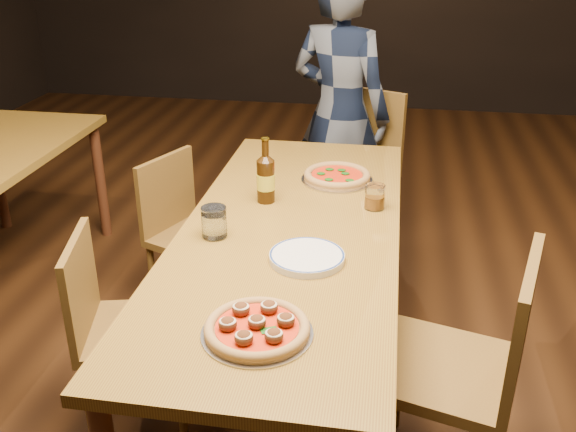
% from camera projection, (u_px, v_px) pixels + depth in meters
% --- Properties ---
extents(ground, '(9.00, 9.00, 0.00)m').
position_uv_depth(ground, '(290.00, 388.00, 2.69)').
color(ground, black).
extents(table_main, '(0.80, 2.00, 0.75)m').
position_uv_depth(table_main, '(290.00, 245.00, 2.41)').
color(table_main, brown).
rests_on(table_main, ground).
extents(chair_main_nw, '(0.46, 0.46, 0.82)m').
position_uv_depth(chair_main_nw, '(136.00, 329.00, 2.37)').
color(chair_main_nw, brown).
rests_on(chair_main_nw, ground).
extents(chair_main_sw, '(0.50, 0.50, 0.81)m').
position_uv_depth(chair_main_sw, '(197.00, 236.00, 3.08)').
color(chair_main_sw, brown).
rests_on(chair_main_sw, ground).
extents(chair_main_e, '(0.54, 0.54, 0.94)m').
position_uv_depth(chair_main_e, '(445.00, 368.00, 2.07)').
color(chair_main_e, brown).
rests_on(chair_main_e, ground).
extents(chair_end, '(0.60, 0.60, 0.98)m').
position_uv_depth(chair_end, '(347.00, 175.00, 3.57)').
color(chair_end, brown).
rests_on(chair_end, ground).
extents(pizza_meatball, '(0.31, 0.31, 0.06)m').
position_uv_depth(pizza_meatball, '(257.00, 328.00, 1.76)').
color(pizza_meatball, '#B7B7BF').
rests_on(pizza_meatball, table_main).
extents(pizza_margherita, '(0.31, 0.31, 0.04)m').
position_uv_depth(pizza_margherita, '(337.00, 176.00, 2.80)').
color(pizza_margherita, '#B7B7BF').
rests_on(pizza_margherita, table_main).
extents(plate_stack, '(0.25, 0.25, 0.02)m').
position_uv_depth(plate_stack, '(307.00, 257.00, 2.14)').
color(plate_stack, white).
rests_on(plate_stack, table_main).
extents(beer_bottle, '(0.07, 0.07, 0.26)m').
position_uv_depth(beer_bottle, '(266.00, 180.00, 2.56)').
color(beer_bottle, black).
rests_on(beer_bottle, table_main).
extents(water_glass, '(0.09, 0.09, 0.11)m').
position_uv_depth(water_glass, '(214.00, 222.00, 2.29)').
color(water_glass, white).
rests_on(water_glass, table_main).
extents(amber_glass, '(0.08, 0.08, 0.10)m').
position_uv_depth(amber_glass, '(375.00, 197.00, 2.51)').
color(amber_glass, '#A96113').
rests_on(amber_glass, table_main).
extents(diner, '(0.69, 0.58, 1.60)m').
position_uv_depth(diner, '(340.00, 115.00, 3.55)').
color(diner, black).
rests_on(diner, ground).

